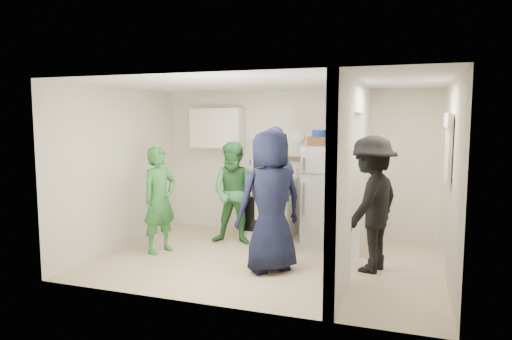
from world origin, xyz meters
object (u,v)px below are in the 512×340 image
(wicker_basket, at_px, (319,141))
(person_green_left, at_px, (160,200))
(stove, at_px, (270,207))
(person_denim, at_px, (274,188))
(person_nook, at_px, (371,204))
(person_navy, at_px, (270,201))
(blue_bowl, at_px, (319,133))
(yellow_cup_stack_top, at_px, (337,139))
(person_green_center, at_px, (235,193))
(fridge, at_px, (324,194))

(wicker_basket, height_order, person_green_left, wicker_basket)
(stove, xyz_separation_m, person_denim, (0.31, -0.77, 0.46))
(person_denim, bearing_deg, person_nook, 22.57)
(stove, distance_m, person_navy, 1.90)
(blue_bowl, bearing_deg, person_green_left, -144.41)
(wicker_basket, distance_m, person_denim, 1.18)
(person_nook, bearing_deg, blue_bowl, -123.85)
(wicker_basket, height_order, yellow_cup_stack_top, yellow_cup_stack_top)
(blue_bowl, xyz_separation_m, person_denim, (-0.53, -0.79, -0.83))
(stove, height_order, person_green_left, person_green_left)
(person_denim, bearing_deg, stove, 155.02)
(person_green_left, xyz_separation_m, person_navy, (1.83, -0.27, 0.14))
(stove, relative_size, blue_bowl, 4.13)
(wicker_basket, distance_m, person_green_center, 1.62)
(wicker_basket, distance_m, person_nook, 1.82)
(fridge, height_order, person_green_center, person_green_center)
(stove, bearing_deg, yellow_cup_stack_top, -6.39)
(blue_bowl, relative_size, person_green_center, 0.15)
(person_green_left, height_order, person_green_center, person_green_center)
(person_green_left, bearing_deg, yellow_cup_stack_top, -40.90)
(fridge, distance_m, person_green_center, 1.46)
(blue_bowl, bearing_deg, wicker_basket, 0.00)
(fridge, bearing_deg, person_navy, -102.56)
(fridge, height_order, blue_bowl, blue_bowl)
(stove, xyz_separation_m, person_navy, (0.55, -1.76, 0.45))
(stove, relative_size, person_denim, 0.52)
(stove, xyz_separation_m, fridge, (0.94, -0.03, 0.29))
(wicker_basket, relative_size, yellow_cup_stack_top, 1.40)
(fridge, height_order, person_nook, person_nook)
(person_denim, height_order, person_nook, person_denim)
(person_green_center, height_order, person_nook, person_nook)
(person_denim, relative_size, person_navy, 1.01)
(person_green_left, bearing_deg, blue_bowl, -34.56)
(fridge, xyz_separation_m, person_green_left, (-2.22, -1.46, 0.02))
(wicker_basket, relative_size, person_navy, 0.19)
(person_green_left, height_order, person_nook, person_nook)
(person_green_left, bearing_deg, wicker_basket, -34.56)
(stove, bearing_deg, person_nook, -36.08)
(fridge, xyz_separation_m, yellow_cup_stack_top, (0.22, -0.10, 0.91))
(blue_bowl, relative_size, yellow_cup_stack_top, 0.96)
(person_green_left, xyz_separation_m, person_green_center, (0.90, 0.83, 0.02))
(person_green_left, height_order, person_denim, person_denim)
(person_green_left, relative_size, person_nook, 0.89)
(person_navy, bearing_deg, blue_bowl, -142.91)
(person_green_center, distance_m, person_denim, 0.71)
(fridge, height_order, person_denim, person_denim)
(person_navy, bearing_deg, stove, -116.35)
(wicker_basket, bearing_deg, person_denim, -123.71)
(yellow_cup_stack_top, bearing_deg, person_navy, -110.36)
(person_green_left, distance_m, person_navy, 1.85)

